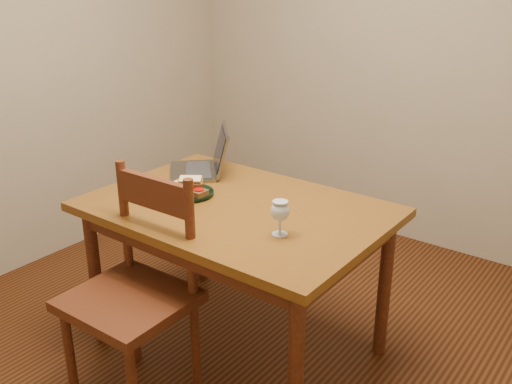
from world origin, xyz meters
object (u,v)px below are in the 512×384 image
Objects in this scene: milk_glass at (280,218)px; table at (237,223)px; laptop at (206,161)px; chair at (133,284)px; plate at (190,193)px.

table is at bearing 158.22° from milk_glass.
table is 2.97× the size of laptop.
table is 0.38m from milk_glass.
laptop is (-0.28, 0.76, 0.26)m from chair.
laptop is (-0.72, 0.38, -0.01)m from milk_glass.
laptop reaches higher than plate.
laptop is (-0.40, 0.25, 0.15)m from table.
laptop is at bearing 152.43° from milk_glass.
plate is at bearing -15.74° from laptop.
plate is at bearing 170.56° from milk_glass.
plate is at bearing -171.96° from table.
laptop reaches higher than chair.
laptop reaches higher than milk_glass.
table is at bearing 13.98° from laptop.
plate is 0.50× the size of laptop.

